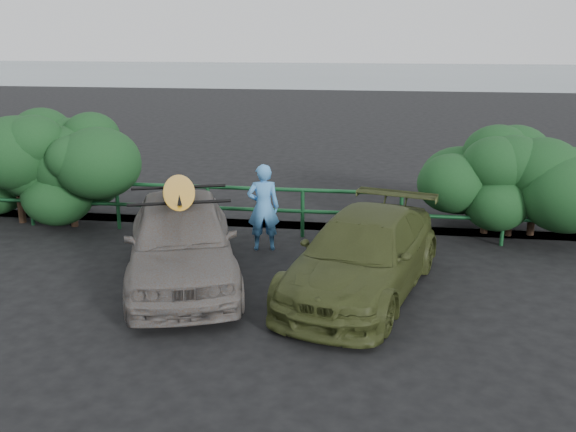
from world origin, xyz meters
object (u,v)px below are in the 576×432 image
(guardrail, at_px, (255,211))
(man, at_px, (263,207))
(sedan, at_px, (181,240))
(olive_vehicle, at_px, (363,255))
(surfboard, at_px, (179,191))

(guardrail, height_order, man, man)
(sedan, distance_m, olive_vehicle, 3.04)
(olive_vehicle, relative_size, man, 2.60)
(guardrail, height_order, surfboard, surfboard)
(sedan, bearing_deg, surfboard, -18.18)
(guardrail, height_order, olive_vehicle, olive_vehicle)
(man, height_order, surfboard, man)
(sedan, height_order, olive_vehicle, sedan)
(guardrail, relative_size, sedan, 3.17)
(sedan, distance_m, man, 2.15)
(man, bearing_deg, surfboard, 48.72)
(guardrail, distance_m, sedan, 2.86)
(guardrail, height_order, sedan, sedan)
(olive_vehicle, height_order, man, man)
(guardrail, xyz_separation_m, surfboard, (-0.72, -2.76, 1.08))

